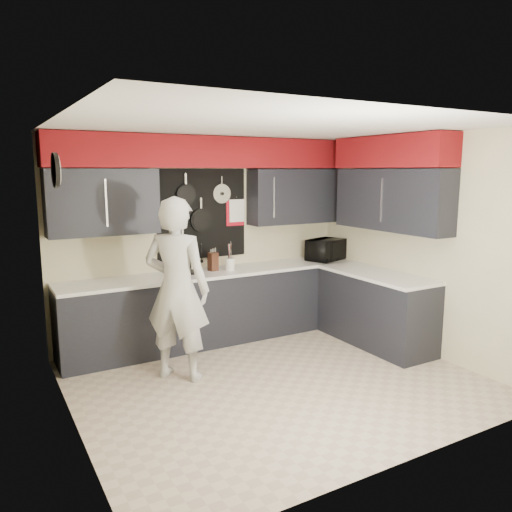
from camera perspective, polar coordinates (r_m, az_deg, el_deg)
ground at (r=5.41m, az=2.26°, el=-14.02°), size 4.00×4.00×0.00m
back_wall_assembly at (r=6.37m, az=-5.27°, el=8.19°), size 4.00×0.36×2.60m
right_wall_assembly at (r=6.32m, az=15.58°, el=7.26°), size 0.36×3.50×2.60m
left_wall_assembly at (r=4.34m, az=-20.71°, el=-2.10°), size 0.05×3.50×2.60m
base_cabinets at (r=6.40m, az=0.65°, el=-5.83°), size 3.95×2.20×0.92m
microwave at (r=7.13m, az=7.98°, el=0.71°), size 0.63×0.53×0.30m
knife_block at (r=6.35m, az=-4.94°, el=-0.66°), size 0.12×0.12×0.23m
utensil_crock at (r=6.38m, az=-2.98°, el=-0.93°), size 0.12×0.12×0.15m
coffee_maker at (r=6.22m, az=-8.06°, el=-0.44°), size 0.24×0.27×0.32m
person at (r=5.24m, az=-9.02°, el=-3.78°), size 0.82×0.82×1.93m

